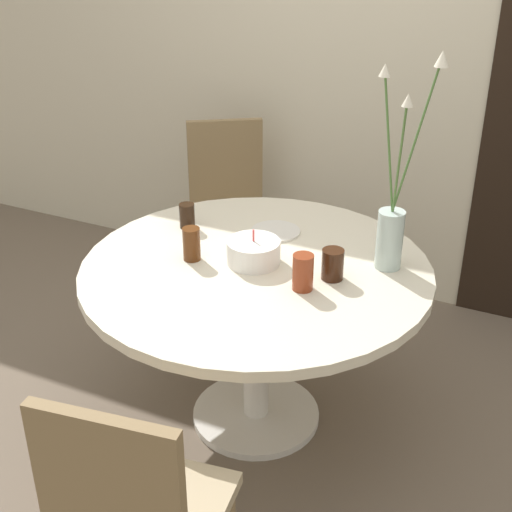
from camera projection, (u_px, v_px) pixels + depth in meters
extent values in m
plane|color=#6B5B4C|center=(256.00, 417.00, 2.95)|extent=(16.00, 16.00, 0.00)
cube|color=beige|center=(372.00, 41.00, 3.38)|extent=(8.00, 0.05, 2.60)
cylinder|color=beige|center=(256.00, 270.00, 2.63)|extent=(1.30, 1.30, 0.04)
cylinder|color=silver|center=(256.00, 347.00, 2.79)|extent=(0.10, 0.10, 0.64)
cylinder|color=silver|center=(256.00, 414.00, 2.95)|extent=(0.52, 0.52, 0.03)
cube|color=tan|center=(230.00, 223.00, 3.59)|extent=(0.55, 0.55, 0.04)
cube|color=olive|center=(225.00, 164.00, 3.64)|extent=(0.34, 0.24, 0.46)
cylinder|color=olive|center=(200.00, 282.00, 3.53)|extent=(0.03, 0.03, 0.42)
cylinder|color=olive|center=(268.00, 277.00, 3.57)|extent=(0.03, 0.03, 0.42)
cylinder|color=olive|center=(196.00, 251.00, 3.83)|extent=(0.03, 0.03, 0.42)
cylinder|color=olive|center=(258.00, 247.00, 3.87)|extent=(0.03, 0.03, 0.42)
cube|color=olive|center=(109.00, 494.00, 1.66)|extent=(0.38, 0.09, 0.46)
cylinder|color=white|center=(253.00, 252.00, 2.62)|extent=(0.20, 0.20, 0.09)
cylinder|color=#E54C4C|center=(253.00, 236.00, 2.59)|extent=(0.01, 0.01, 0.04)
cylinder|color=#B2C6C1|center=(390.00, 240.00, 2.57)|extent=(0.10, 0.10, 0.22)
cylinder|color=#4C7538|center=(416.00, 139.00, 2.39)|extent=(0.11, 0.05, 0.54)
cone|color=silver|center=(442.00, 59.00, 2.26)|extent=(0.05, 0.05, 0.05)
cylinder|color=#4C7538|center=(399.00, 160.00, 2.33)|extent=(0.06, 0.19, 0.45)
cone|color=silver|center=(408.00, 100.00, 2.14)|extent=(0.04, 0.04, 0.04)
cylinder|color=#4C7538|center=(389.00, 144.00, 2.40)|extent=(0.07, 0.05, 0.50)
cone|color=silver|center=(385.00, 70.00, 2.28)|extent=(0.04, 0.04, 0.04)
cylinder|color=silver|center=(275.00, 231.00, 2.87)|extent=(0.20, 0.20, 0.01)
cylinder|color=black|center=(187.00, 216.00, 2.89)|extent=(0.06, 0.06, 0.10)
cylinder|color=maroon|center=(303.00, 272.00, 2.44)|extent=(0.07, 0.07, 0.13)
cylinder|color=#51280F|center=(192.00, 244.00, 2.64)|extent=(0.07, 0.07, 0.13)
cylinder|color=#33190C|center=(333.00, 264.00, 2.51)|extent=(0.08, 0.08, 0.11)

